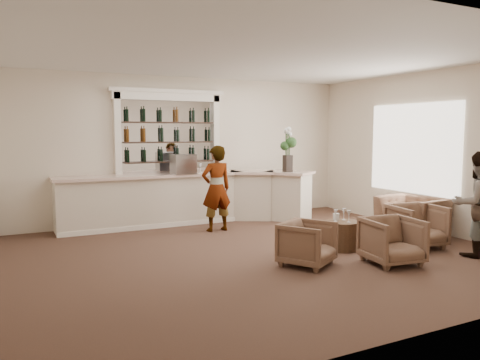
# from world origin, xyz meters

# --- Properties ---
(ground) EXTENTS (8.00, 8.00, 0.00)m
(ground) POSITION_xyz_m (0.00, 0.00, 0.00)
(ground) COLOR #513528
(ground) RESTS_ON ground
(room_shell) EXTENTS (8.04, 7.02, 3.32)m
(room_shell) POSITION_xyz_m (0.16, 0.71, 2.34)
(room_shell) COLOR beige
(room_shell) RESTS_ON ground
(bar_counter) EXTENTS (5.72, 1.80, 1.14)m
(bar_counter) POSITION_xyz_m (-0.16, 3.00, 0.57)
(bar_counter) COLOR silver
(bar_counter) RESTS_ON ground
(back_bar_alcove) EXTENTS (2.64, 0.25, 3.00)m
(back_bar_alcove) POSITION_xyz_m (-0.50, 3.41, 2.03)
(back_bar_alcove) COLOR white
(back_bar_alcove) RESTS_ON ground
(cocktail_table) EXTENTS (0.58, 0.58, 0.50)m
(cocktail_table) POSITION_xyz_m (1.40, -0.37, 0.25)
(cocktail_table) COLOR #4E3221
(cocktail_table) RESTS_ON ground
(sommelier) EXTENTS (0.66, 0.44, 1.78)m
(sommelier) POSITION_xyz_m (0.05, 2.02, 0.89)
(sommelier) COLOR gray
(sommelier) RESTS_ON ground
(guest) EXTENTS (1.03, 0.92, 1.74)m
(guest) POSITION_xyz_m (3.10, -1.72, 0.87)
(guest) COLOR gray
(guest) RESTS_ON ground
(armchair_left) EXTENTS (1.02, 1.03, 0.69)m
(armchair_left) POSITION_xyz_m (0.29, -0.92, 0.34)
(armchair_left) COLOR brown
(armchair_left) RESTS_ON ground
(armchair_center) EXTENTS (0.89, 0.91, 0.73)m
(armchair_center) POSITION_xyz_m (1.52, -1.45, 0.37)
(armchair_center) COLOR brown
(armchair_center) RESTS_ON ground
(armchair_right) EXTENTS (0.95, 0.97, 0.77)m
(armchair_right) POSITION_xyz_m (2.71, -0.83, 0.39)
(armchair_right) COLOR brown
(armchair_right) RESTS_ON ground
(armchair_far) EXTENTS (1.19, 1.31, 0.76)m
(armchair_far) POSITION_xyz_m (3.40, -0.08, 0.38)
(armchair_far) COLOR brown
(armchair_far) RESTS_ON ground
(espresso_machine) EXTENTS (0.50, 0.42, 0.43)m
(espresso_machine) POSITION_xyz_m (-0.35, 2.90, 1.35)
(espresso_machine) COLOR #AAAAAE
(espresso_machine) RESTS_ON bar_counter
(flower_vase) EXTENTS (0.27, 0.27, 1.02)m
(flower_vase) POSITION_xyz_m (1.96, 2.31, 1.71)
(flower_vase) COLOR black
(flower_vase) RESTS_ON bar_counter
(wine_glass_bar_left) EXTENTS (0.07, 0.07, 0.21)m
(wine_glass_bar_left) POSITION_xyz_m (-0.56, 3.04, 1.25)
(wine_glass_bar_left) COLOR white
(wine_glass_bar_left) RESTS_ON bar_counter
(wine_glass_bar_right) EXTENTS (0.07, 0.07, 0.21)m
(wine_glass_bar_right) POSITION_xyz_m (0.09, 2.98, 1.25)
(wine_glass_bar_right) COLOR white
(wine_glass_bar_right) RESTS_ON bar_counter
(wine_glass_tbl_a) EXTENTS (0.07, 0.07, 0.21)m
(wine_glass_tbl_a) POSITION_xyz_m (1.28, -0.34, 0.60)
(wine_glass_tbl_a) COLOR white
(wine_glass_tbl_a) RESTS_ON cocktail_table
(wine_glass_tbl_b) EXTENTS (0.07, 0.07, 0.21)m
(wine_glass_tbl_b) POSITION_xyz_m (1.50, -0.29, 0.60)
(wine_glass_tbl_b) COLOR white
(wine_glass_tbl_b) RESTS_ON cocktail_table
(wine_glass_tbl_c) EXTENTS (0.07, 0.07, 0.21)m
(wine_glass_tbl_c) POSITION_xyz_m (1.44, -0.50, 0.60)
(wine_glass_tbl_c) COLOR white
(wine_glass_tbl_c) RESTS_ON cocktail_table
(napkin_holder) EXTENTS (0.08, 0.08, 0.12)m
(napkin_holder) POSITION_xyz_m (1.38, -0.23, 0.56)
(napkin_holder) COLOR white
(napkin_holder) RESTS_ON cocktail_table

